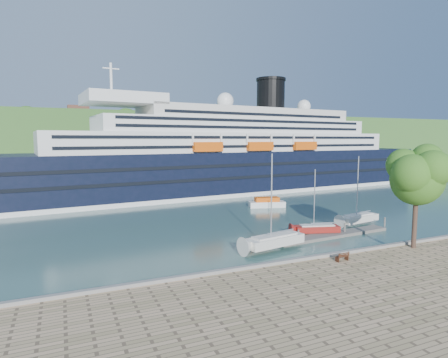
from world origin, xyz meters
TOP-DOWN VIEW (x-y plane):
  - ground at (0.00, 0.00)m, footprint 400.00×400.00m
  - far_hillside at (0.00, 145.00)m, footprint 400.00×50.00m
  - quay_coping at (0.00, -0.20)m, footprint 220.00×0.50m
  - cruise_ship at (8.78, 52.34)m, footprint 125.92×29.92m
  - park_bench at (-2.81, -1.92)m, footprint 1.53×0.74m
  - promenade_tree at (7.38, -1.50)m, footprint 7.33×7.33m
  - floating_pontoon at (5.17, 8.79)m, footprint 17.74×3.45m
  - sailboat_white_near at (-5.11, 6.71)m, footprint 8.50×3.70m
  - sailboat_red at (3.55, 10.20)m, footprint 6.76×3.63m
  - sailboat_white_far at (12.99, 12.59)m, footprint 7.82×3.27m
  - tender_launch at (7.90, 30.92)m, footprint 7.18×4.06m

SIDE VIEW (x-z plane):
  - ground at x=0.00m, z-range 0.00..0.00m
  - floating_pontoon at x=5.17m, z-range 0.00..0.39m
  - tender_launch at x=7.90m, z-range 0.00..1.88m
  - quay_coping at x=0.00m, z-range 1.00..1.30m
  - park_bench at x=-2.81m, z-range 1.00..1.95m
  - sailboat_red at x=3.55m, z-range 0.00..8.41m
  - sailboat_white_far at x=12.99m, z-range 0.00..9.80m
  - sailboat_white_near at x=-5.11m, z-range 0.00..10.62m
  - promenade_tree at x=7.38m, z-range 1.00..13.14m
  - far_hillside at x=0.00m, z-range 0.00..24.00m
  - cruise_ship at x=8.78m, z-range 0.00..28.02m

